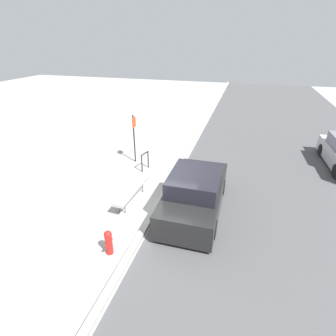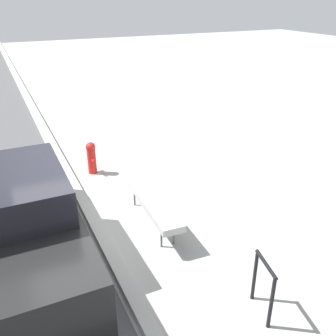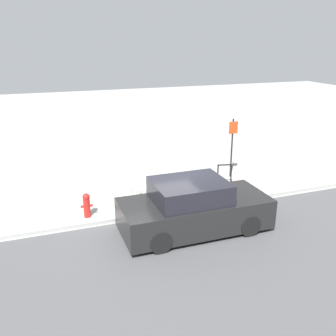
{
  "view_description": "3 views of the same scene",
  "coord_description": "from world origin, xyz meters",
  "px_view_note": "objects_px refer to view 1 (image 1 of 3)",
  "views": [
    {
      "loc": [
        -7.15,
        -2.53,
        5.41
      ],
      "look_at": [
        1.4,
        -0.03,
        0.96
      ],
      "focal_mm": 28.0,
      "sensor_mm": 36.0,
      "label": 1
    },
    {
      "loc": [
        5.63,
        -1.23,
        3.88
      ],
      "look_at": [
        -0.13,
        1.5,
        0.87
      ],
      "focal_mm": 40.0,
      "sensor_mm": 36.0,
      "label": 2
    },
    {
      "loc": [
        -3.52,
        -9.93,
        5.14
      ],
      "look_at": [
        0.61,
        1.46,
        0.94
      ],
      "focal_mm": 40.0,
      "sensor_mm": 36.0,
      "label": 3
    }
  ],
  "objects_px": {
    "sign_post": "(134,134)",
    "parked_car_near": "(195,193)",
    "bench": "(131,191)",
    "fire_hydrant": "(109,242)",
    "bike_rack": "(145,160)"
  },
  "relations": [
    {
      "from": "sign_post",
      "to": "parked_car_near",
      "type": "distance_m",
      "value": 4.75
    },
    {
      "from": "sign_post",
      "to": "parked_car_near",
      "type": "xyz_separation_m",
      "value": [
        -3.13,
        -3.51,
        -0.71
      ]
    },
    {
      "from": "bench",
      "to": "sign_post",
      "type": "xyz_separation_m",
      "value": [
        3.26,
        1.21,
        0.92
      ]
    },
    {
      "from": "sign_post",
      "to": "parked_car_near",
      "type": "bearing_deg",
      "value": -131.71
    },
    {
      "from": "sign_post",
      "to": "fire_hydrant",
      "type": "height_order",
      "value": "sign_post"
    },
    {
      "from": "bike_rack",
      "to": "sign_post",
      "type": "distance_m",
      "value": 1.35
    },
    {
      "from": "sign_post",
      "to": "fire_hydrant",
      "type": "distance_m",
      "value": 6.13
    },
    {
      "from": "sign_post",
      "to": "parked_car_near",
      "type": "height_order",
      "value": "sign_post"
    },
    {
      "from": "bench",
      "to": "parked_car_near",
      "type": "relative_size",
      "value": 0.51
    },
    {
      "from": "bench",
      "to": "fire_hydrant",
      "type": "distance_m",
      "value": 2.6
    },
    {
      "from": "bike_rack",
      "to": "sign_post",
      "type": "height_order",
      "value": "sign_post"
    },
    {
      "from": "bike_rack",
      "to": "sign_post",
      "type": "bearing_deg",
      "value": 48.0
    },
    {
      "from": "bench",
      "to": "bike_rack",
      "type": "relative_size",
      "value": 2.56
    },
    {
      "from": "bike_rack",
      "to": "fire_hydrant",
      "type": "height_order",
      "value": "bike_rack"
    },
    {
      "from": "bench",
      "to": "sign_post",
      "type": "relative_size",
      "value": 0.92
    }
  ]
}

